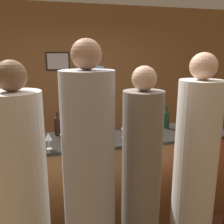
% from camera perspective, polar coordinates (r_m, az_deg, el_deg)
% --- Properties ---
extents(ground_plane, '(14.00, 14.00, 0.00)m').
position_cam_1_polar(ground_plane, '(3.27, 1.68, -22.46)').
color(ground_plane, brown).
extents(back_wall, '(8.00, 0.08, 2.80)m').
position_cam_1_polar(back_wall, '(5.02, -6.03, 7.56)').
color(back_wall, olive).
rests_on(back_wall, ground_plane).
extents(bar_counter, '(2.57, 0.63, 1.01)m').
position_cam_1_polar(bar_counter, '(2.99, 1.75, -14.56)').
color(bar_counter, '#996638').
rests_on(bar_counter, ground_plane).
extents(bartender, '(0.36, 0.36, 1.92)m').
position_cam_1_polar(bartender, '(3.59, -4.59, -3.10)').
color(bartender, '#4C6B93').
rests_on(bartender, ground_plane).
extents(guest_0, '(0.40, 0.40, 1.87)m').
position_cam_1_polar(guest_0, '(2.14, -19.89, -17.00)').
color(guest_0, silver).
rests_on(guest_0, ground_plane).
extents(guest_1, '(0.33, 0.33, 1.82)m').
position_cam_1_polar(guest_1, '(2.20, 6.67, -15.67)').
color(guest_1, gray).
rests_on(guest_1, ground_plane).
extents(guest_2, '(0.38, 0.38, 1.92)m').
position_cam_1_polar(guest_2, '(2.41, 18.40, -12.44)').
color(guest_2, silver).
rests_on(guest_2, ground_plane).
extents(guest_3, '(0.40, 0.40, 2.01)m').
position_cam_1_polar(guest_3, '(2.01, -5.20, -15.90)').
color(guest_3, '#B2B2B7').
rests_on(guest_3, ground_plane).
extents(wine_bottle_0, '(0.07, 0.07, 0.28)m').
position_cam_1_polar(wine_bottle_0, '(3.10, 12.38, -1.70)').
color(wine_bottle_0, black).
rests_on(wine_bottle_0, bar_counter).
extents(wine_bottle_1, '(0.08, 0.08, 0.27)m').
position_cam_1_polar(wine_bottle_1, '(2.85, -12.29, -3.11)').
color(wine_bottle_1, black).
rests_on(wine_bottle_1, bar_counter).
extents(wine_bottle_2, '(0.07, 0.07, 0.28)m').
position_cam_1_polar(wine_bottle_2, '(2.50, -5.61, -5.15)').
color(wine_bottle_2, '#19381E').
rests_on(wine_bottle_2, bar_counter).
extents(wine_glass_0, '(0.06, 0.06, 0.15)m').
position_cam_1_polar(wine_glass_0, '(2.98, 21.56, -2.78)').
color(wine_glass_0, silver).
rests_on(wine_glass_0, bar_counter).
extents(wine_glass_1, '(0.07, 0.07, 0.15)m').
position_cam_1_polar(wine_glass_1, '(2.57, -11.17, -4.60)').
color(wine_glass_1, silver).
rests_on(wine_glass_1, bar_counter).
extents(wine_glass_2, '(0.07, 0.07, 0.16)m').
position_cam_1_polar(wine_glass_2, '(2.45, -14.32, -5.56)').
color(wine_glass_2, silver).
rests_on(wine_glass_2, bar_counter).
extents(wine_glass_3, '(0.06, 0.06, 0.16)m').
position_cam_1_polar(wine_glass_3, '(3.17, 21.61, -1.76)').
color(wine_glass_3, silver).
rests_on(wine_glass_3, bar_counter).
extents(wine_glass_4, '(0.06, 0.06, 0.17)m').
position_cam_1_polar(wine_glass_4, '(2.69, 2.80, -3.34)').
color(wine_glass_4, silver).
rests_on(wine_glass_4, bar_counter).
extents(wine_glass_5, '(0.07, 0.07, 0.17)m').
position_cam_1_polar(wine_glass_5, '(3.07, 18.36, -1.82)').
color(wine_glass_5, silver).
rests_on(wine_glass_5, bar_counter).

